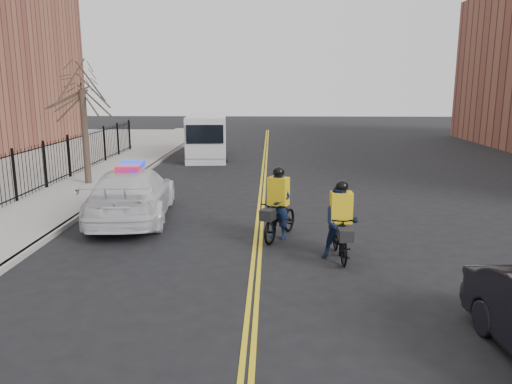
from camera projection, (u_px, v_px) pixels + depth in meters
The scene contains 11 objects.
ground at pixel (255, 272), 11.77m from camera, with size 120.00×120.00×0.00m, color black.
center_line_left at pixel (260, 197), 19.59m from camera, with size 0.10×60.00×0.01m, color gold.
center_line_right at pixel (264, 197), 19.58m from camera, with size 0.10×60.00×0.01m, color gold.
sidewalk at pixel (73, 194), 19.80m from camera, with size 3.00×60.00×0.15m, color gray.
curb at pixel (111, 195), 19.75m from camera, with size 0.20×60.00×0.15m, color gray.
iron_fence at pixel (34, 171), 19.65m from camera, with size 0.12×28.00×2.00m, color black, non-canonical shape.
street_tree at pixel (83, 104), 21.03m from camera, with size 3.20×3.20×4.80m.
police_cruiser at pixel (132, 194), 16.26m from camera, with size 2.98×6.05×1.85m.
cargo_van at pixel (207, 137), 29.78m from camera, with size 2.78×6.31×2.57m.
cyclist_near at pixel (278, 214), 14.25m from camera, with size 1.53×2.25×2.09m.
cyclist_far at pixel (340, 228), 12.53m from camera, with size 0.93×2.03×2.03m.
Camera 1 is at (0.36, -11.10, 4.33)m, focal length 35.00 mm.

